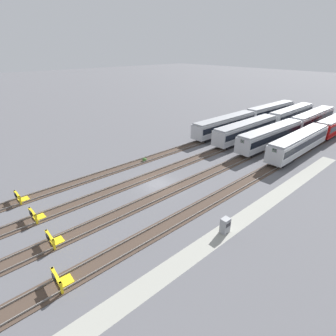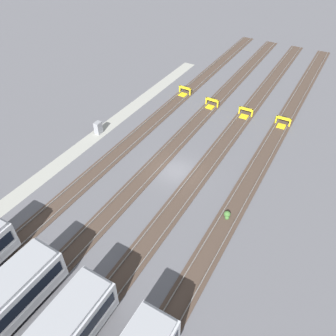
% 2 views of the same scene
% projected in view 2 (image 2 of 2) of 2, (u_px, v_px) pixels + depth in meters
% --- Properties ---
extents(ground_plane, '(400.00, 400.00, 0.00)m').
position_uv_depth(ground_plane, '(176.00, 171.00, 36.39)').
color(ground_plane, '#5B5B60').
extents(service_walkway, '(54.00, 2.00, 0.01)m').
position_uv_depth(service_walkway, '(91.00, 139.00, 41.05)').
color(service_walkway, '#9E9E93').
rests_on(service_walkway, ground).
extents(rail_track_nearest, '(90.00, 2.23, 0.21)m').
position_uv_depth(rail_track_nearest, '(121.00, 150.00, 39.28)').
color(rail_track_nearest, '#47382D').
rests_on(rail_track_nearest, ground).
extents(rail_track_near_inner, '(90.00, 2.24, 0.21)m').
position_uv_depth(rail_track_near_inner, '(157.00, 163.00, 37.33)').
color(rail_track_near_inner, '#47382D').
rests_on(rail_track_near_inner, ground).
extents(rail_track_middle, '(90.00, 2.24, 0.21)m').
position_uv_depth(rail_track_middle, '(197.00, 179.00, 35.39)').
color(rail_track_middle, '#47382D').
rests_on(rail_track_middle, ground).
extents(rail_track_far_inner, '(90.00, 2.23, 0.21)m').
position_uv_depth(rail_track_far_inner, '(241.00, 195.00, 33.45)').
color(rail_track_far_inner, '#47382D').
rests_on(rail_track_far_inner, ground).
extents(bumper_stop_nearest_track, '(1.38, 2.01, 1.22)m').
position_uv_depth(bumper_stop_nearest_track, '(184.00, 91.00, 49.63)').
color(bumper_stop_nearest_track, yellow).
rests_on(bumper_stop_nearest_track, ground).
extents(bumper_stop_near_inner_track, '(1.35, 2.00, 1.22)m').
position_uv_depth(bumper_stop_near_inner_track, '(211.00, 104.00, 46.82)').
color(bumper_stop_near_inner_track, yellow).
rests_on(bumper_stop_near_inner_track, ground).
extents(bumper_stop_middle_track, '(1.36, 2.00, 1.22)m').
position_uv_depth(bumper_stop_middle_track, '(245.00, 113.00, 44.85)').
color(bumper_stop_middle_track, yellow).
rests_on(bumper_stop_middle_track, ground).
extents(bumper_stop_far_inner_track, '(1.35, 2.00, 1.22)m').
position_uv_depth(bumper_stop_far_inner_track, '(282.00, 122.00, 43.03)').
color(bumper_stop_far_inner_track, yellow).
rests_on(bumper_stop_far_inner_track, ground).
extents(electrical_cabinet, '(0.90, 0.73, 1.60)m').
position_uv_depth(electrical_cabinet, '(98.00, 128.00, 41.55)').
color(electrical_cabinet, gray).
rests_on(electrical_cabinet, ground).
extents(weed_clump, '(0.92, 0.70, 0.64)m').
position_uv_depth(weed_clump, '(227.00, 215.00, 31.20)').
color(weed_clump, '#427033').
rests_on(weed_clump, ground).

